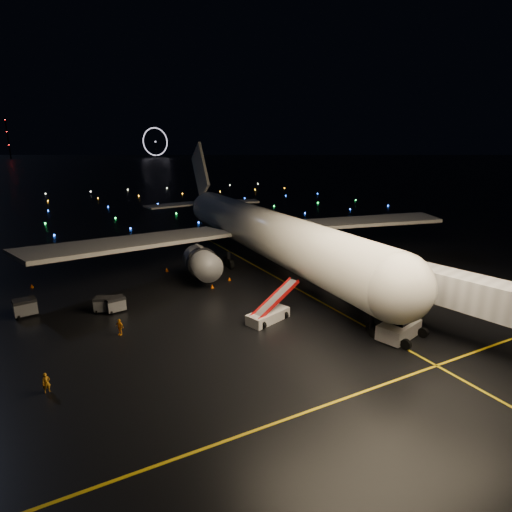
% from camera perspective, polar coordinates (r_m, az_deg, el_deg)
% --- Properties ---
extents(ground, '(2000.00, 2000.00, 0.00)m').
position_cam_1_polar(ground, '(330.37, -25.31, 10.73)').
color(ground, black).
rests_on(ground, ground).
extents(lane_centre, '(0.25, 80.00, 0.02)m').
position_cam_1_polar(lane_centre, '(55.20, 3.82, -3.56)').
color(lane_centre, yellow).
rests_on(lane_centre, ground).
extents(lane_cross, '(60.00, 0.25, 0.02)m').
position_cam_1_polar(lane_cross, '(28.36, 0.34, -23.51)').
color(lane_cross, yellow).
rests_on(lane_cross, ground).
extents(airliner, '(69.25, 66.09, 18.79)m').
position_cam_1_polar(airliner, '(62.66, -0.62, 7.57)').
color(airliner, silver).
rests_on(airliner, ground).
extents(pushback_tug, '(5.05, 3.54, 2.18)m').
position_cam_1_polar(pushback_tug, '(41.32, 19.76, -9.52)').
color(pushback_tug, silver).
rests_on(pushback_tug, ground).
extents(belt_loader, '(7.47, 4.19, 3.50)m').
position_cam_1_polar(belt_loader, '(42.19, 1.75, -7.07)').
color(belt_loader, silver).
rests_on(belt_loader, ground).
extents(crew_a, '(0.64, 0.49, 1.58)m').
position_cam_1_polar(crew_a, '(34.95, -27.77, -15.74)').
color(crew_a, '#FC9F1A').
rests_on(crew_a, ground).
extents(crew_c, '(0.93, 1.03, 1.68)m').
position_cam_1_polar(crew_c, '(41.74, -18.91, -9.56)').
color(crew_c, '#FC9F1A').
rests_on(crew_c, ground).
extents(safety_cone_0, '(0.53, 0.53, 0.47)m').
position_cam_1_polar(safety_cone_0, '(55.34, -3.82, -3.26)').
color(safety_cone_0, '#E65300').
rests_on(safety_cone_0, ground).
extents(safety_cone_1, '(0.51, 0.51, 0.54)m').
position_cam_1_polar(safety_cone_1, '(60.65, -12.62, -1.90)').
color(safety_cone_1, '#E65300').
rests_on(safety_cone_1, ground).
extents(safety_cone_2, '(0.51, 0.51, 0.51)m').
position_cam_1_polar(safety_cone_2, '(52.61, -6.27, -4.29)').
color(safety_cone_2, '#E65300').
rests_on(safety_cone_2, ground).
extents(safety_cone_3, '(0.58, 0.58, 0.51)m').
position_cam_1_polar(safety_cone_3, '(60.06, -29.40, -3.74)').
color(safety_cone_3, '#E65300').
rests_on(safety_cone_3, ground).
extents(ferris_wheel, '(49.33, 16.80, 52.00)m').
position_cam_1_polar(ferris_wheel, '(772.16, -14.17, 15.40)').
color(ferris_wheel, black).
rests_on(ferris_wheel, ground).
extents(radio_mast, '(1.80, 1.80, 64.00)m').
position_cam_1_polar(radio_mast, '(770.96, -31.92, 14.08)').
color(radio_mast, black).
rests_on(radio_mast, ground).
extents(taxiway_lights, '(164.00, 92.00, 0.36)m').
position_cam_1_polar(taxiway_lights, '(137.53, -21.05, 6.88)').
color(taxiway_lights, black).
rests_on(taxiway_lights, ground).
extents(baggage_cart_0, '(2.18, 1.69, 1.69)m').
position_cam_1_polar(baggage_cart_0, '(47.49, -19.44, -6.55)').
color(baggage_cart_0, gray).
rests_on(baggage_cart_0, ground).
extents(baggage_cart_1, '(2.41, 2.09, 1.71)m').
position_cam_1_polar(baggage_cart_1, '(47.90, -20.82, -6.48)').
color(baggage_cart_1, gray).
rests_on(baggage_cart_1, ground).
extents(baggage_cart_2, '(2.49, 1.95, 1.90)m').
position_cam_1_polar(baggage_cart_2, '(50.44, -30.12, -6.39)').
color(baggage_cart_2, gray).
rests_on(baggage_cart_2, ground).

